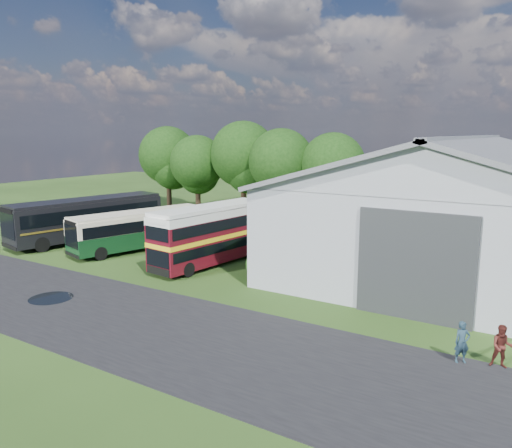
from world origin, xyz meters
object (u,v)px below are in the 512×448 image
Objects in this scene: bus_maroon_double at (211,235)px; visitor_b at (502,347)px; bus_green_single at (140,229)px; bus_dark_single at (87,218)px; storage_shed at (466,199)px; visitor_a at (462,343)px.

bus_maroon_double is 18.72m from visitor_b.
bus_green_single is 6.53× the size of visitor_b.
bus_green_single is 5.70m from bus_dark_single.
storage_shed reaches higher than bus_maroon_double.
visitor_b is (24.59, -6.62, -0.69)m from bus_green_single.
visitor_b is (30.29, -6.65, -0.98)m from bus_dark_single.
bus_maroon_double is 12.62m from bus_dark_single.
bus_maroon_double is 0.73× the size of bus_dark_single.
storage_shed is 16.56m from bus_maroon_double.
visitor_a is at bearing -14.45° from bus_maroon_double.
bus_dark_single is at bearing 155.53° from visitor_b.
storage_shed is 2.38× the size of bus_green_single.
bus_maroon_double reaches higher than bus_green_single.
visitor_b is at bearing 0.43° from bus_green_single.
bus_green_single is 6.62× the size of visitor_a.
visitor_b is at bearing -1.12° from bus_dark_single.
bus_green_single reaches higher than visitor_a.
bus_green_single is 24.32m from visitor_a.
bus_green_single is at bearing -157.47° from storage_shed.
bus_green_single is 6.95m from bus_maroon_double.
storage_shed reaches higher than bus_green_single.
bus_green_single is at bearing -177.99° from bus_maroon_double.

